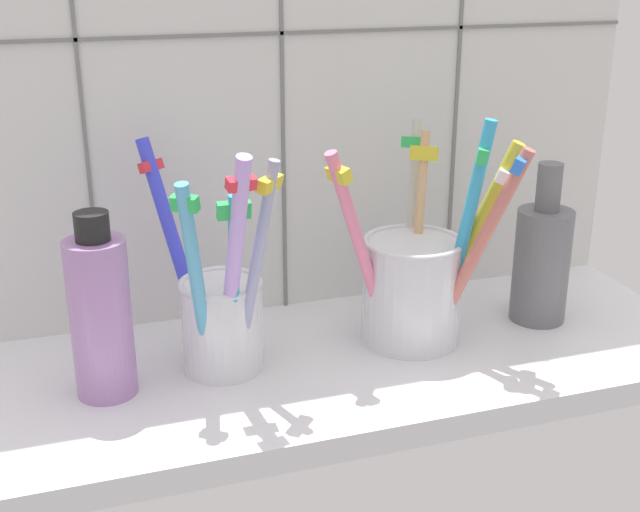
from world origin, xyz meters
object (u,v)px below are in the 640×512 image
at_px(toothbrush_cup_left, 220,310).
at_px(ceramic_vase, 542,260).
at_px(soap_bottle, 100,313).
at_px(toothbrush_cup_right, 416,281).

distance_m(toothbrush_cup_left, ceramic_vase, 0.28).
bearing_deg(soap_bottle, ceramic_vase, 1.74).
bearing_deg(toothbrush_cup_left, soap_bottle, -176.25).
bearing_deg(soap_bottle, toothbrush_cup_right, 1.57).
bearing_deg(soap_bottle, toothbrush_cup_left, 3.75).
bearing_deg(toothbrush_cup_right, soap_bottle, -178.43).
height_order(toothbrush_cup_right, ceramic_vase, toothbrush_cup_right).
relative_size(ceramic_vase, soap_bottle, 1.01).
bearing_deg(toothbrush_cup_right, toothbrush_cup_left, -179.62).
height_order(toothbrush_cup_left, ceramic_vase, toothbrush_cup_left).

